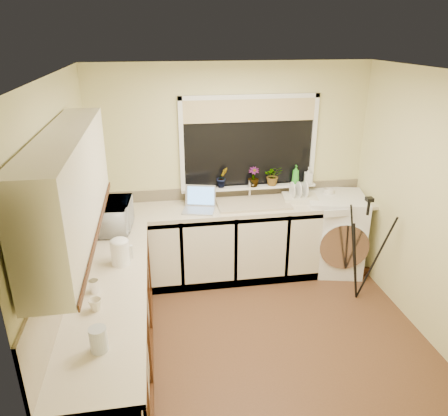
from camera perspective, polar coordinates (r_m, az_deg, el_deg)
floor at (r=4.35m, az=4.52°, el=-16.77°), size 3.20×3.20×0.00m
ceiling at (r=3.39m, az=5.82°, el=17.34°), size 3.20×3.20×0.00m
wall_back at (r=5.08m, az=0.97°, el=4.99°), size 3.20×0.00×3.20m
wall_front at (r=2.48m, az=13.83°, el=-16.03°), size 3.20×0.00×3.20m
wall_left at (r=3.67m, az=-19.94°, el=-3.44°), size 0.00×3.00×3.00m
wall_right at (r=4.36m, az=25.91°, el=-0.31°), size 0.00×3.00×3.00m
base_cabinet_back at (r=5.06m, az=-2.12°, el=-4.84°), size 2.55×0.60×0.86m
base_cabinet_left at (r=3.78m, az=-14.43°, el=-16.11°), size 0.54×2.40×0.86m
worktop_back at (r=4.91m, az=1.56°, el=0.11°), size 3.20×0.60×0.04m
worktop_left at (r=3.53m, az=-15.14°, el=-10.35°), size 0.60×2.40×0.04m
upper_cabinet at (r=3.02m, az=-19.75°, el=2.88°), size 0.28×1.90×0.70m
splashback_left at (r=3.45m, az=-20.33°, el=-7.07°), size 0.02×2.40×0.45m
splashback_back at (r=5.15m, az=0.98°, el=2.24°), size 3.20×0.02×0.14m
window_glass at (r=5.01m, az=3.30°, el=8.59°), size 1.50×0.02×1.00m
window_blind at (r=4.91m, az=3.46°, el=12.77°), size 1.50×0.02×0.25m
windowsill at (r=5.11m, az=3.31°, el=2.82°), size 1.60×0.14×0.03m
sink at (r=4.94m, az=3.85°, el=0.61°), size 0.82×0.46×0.03m
faucet at (r=5.07m, az=3.43°, el=2.47°), size 0.03×0.03×0.24m
washing_machine at (r=5.40m, az=14.20°, el=-3.18°), size 0.80×0.78×0.95m
laptop at (r=4.79m, az=-3.27°, el=0.60°), size 0.41×0.38×0.25m
kettle at (r=3.77m, az=-13.59°, el=-5.76°), size 0.16×0.16×0.21m
dish_rack at (r=5.13m, az=10.00°, el=1.33°), size 0.43×0.35×0.06m
tripod at (r=4.82m, az=17.88°, el=-5.29°), size 0.76×0.76×1.19m
glass_jug at (r=2.88m, az=-16.29°, el=-16.37°), size 0.11×0.11×0.16m
steel_jar at (r=3.46m, az=-16.84°, el=-9.89°), size 0.07×0.07×0.10m
microwave at (r=4.41m, az=-14.52°, el=-1.04°), size 0.39×0.54×0.29m
plant_b at (r=5.00m, az=-0.24°, el=4.07°), size 0.16×0.14×0.24m
plant_c at (r=5.05m, az=3.92°, el=4.12°), size 0.14×0.14×0.23m
plant_d at (r=5.11m, az=6.51°, el=4.30°), size 0.22×0.20×0.24m
soap_bottle_green at (r=5.21m, az=9.48°, el=4.41°), size 0.09×0.09×0.22m
soap_bottle_clear at (r=5.24m, az=11.11°, el=4.26°), size 0.10×0.11×0.20m
cup_back at (r=5.29m, az=13.71°, el=1.95°), size 0.15×0.15×0.10m
cup_left at (r=3.26m, az=-16.67°, el=-12.17°), size 0.12×0.12×0.09m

